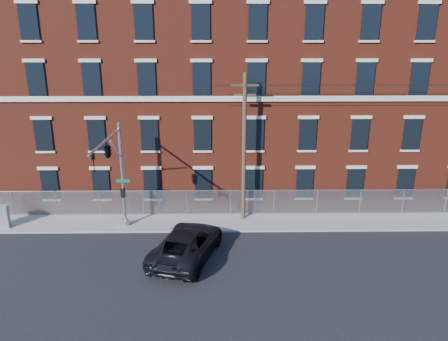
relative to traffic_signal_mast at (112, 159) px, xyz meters
name	(u,v)px	position (x,y,z in m)	size (l,w,h in m)	color
ground	(214,259)	(6.00, -2.18, -5.39)	(140.00, 140.00, 0.00)	black
sidewalk	(387,221)	(18.00, 2.82, -5.33)	(65.00, 3.00, 0.12)	gray
mill_building	(357,90)	(18.00, 11.75, 2.76)	(55.30, 14.32, 16.30)	maroon
chain_link_fence	(382,201)	(18.00, 4.12, -4.33)	(59.06, 0.06, 1.85)	#A5A8AD
traffic_signal_mast	(112,159)	(0.00, 0.00, 0.00)	(0.90, 6.75, 7.00)	#9EA0A5
utility_pole_near	(244,146)	(8.00, 3.42, -0.05)	(1.80, 0.28, 10.00)	#4A3825
pickup_truck	(187,243)	(4.44, -1.94, -4.51)	(2.91, 6.31, 1.75)	black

